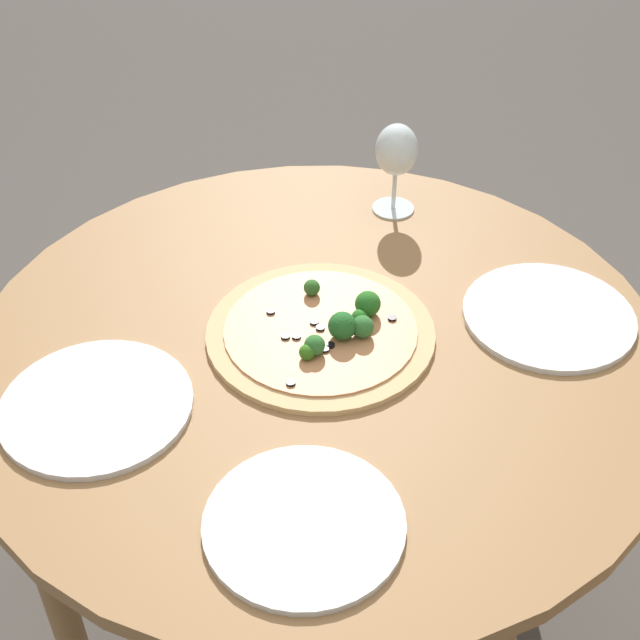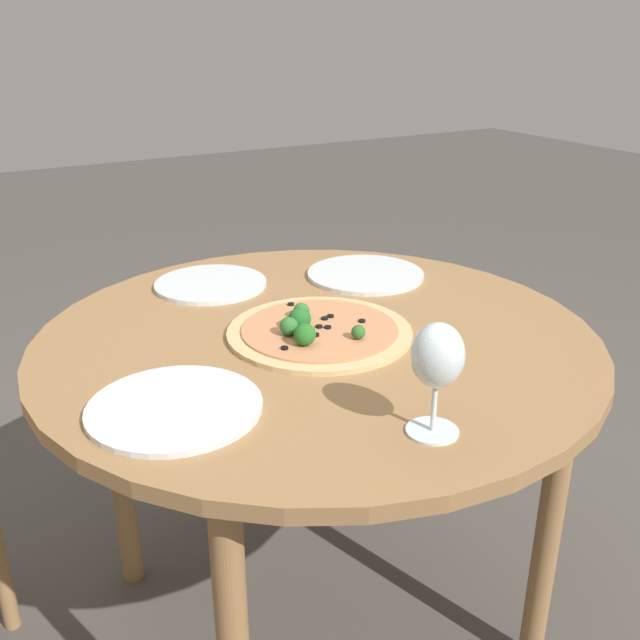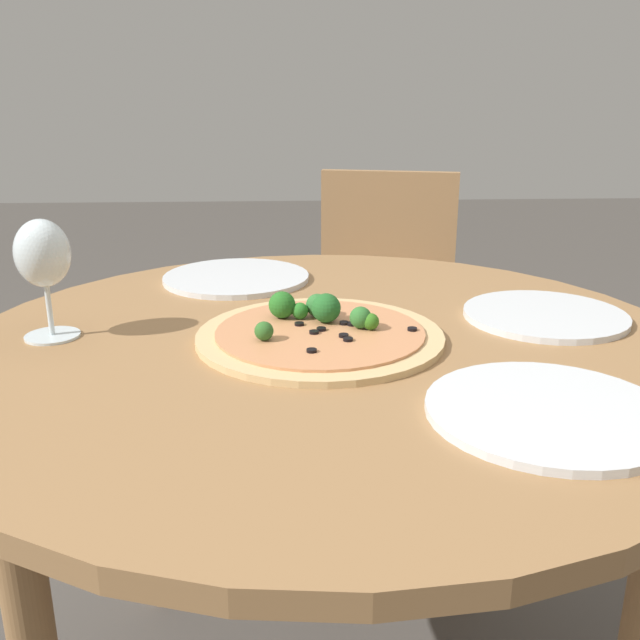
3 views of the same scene
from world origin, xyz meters
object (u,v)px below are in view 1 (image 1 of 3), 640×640
object	(u,v)px
plate_far	(96,405)
plate_side	(304,524)
pizza	(324,330)
wine_glass	(396,152)
plate_near	(549,315)

from	to	relation	value
plate_far	plate_side	world-z (taller)	same
pizza	plate_far	distance (m)	0.36
plate_far	plate_side	xyz separation A→B (m)	(0.12, 0.34, 0.00)
pizza	wine_glass	world-z (taller)	wine_glass
pizza	plate_far	bearing A→B (deg)	-47.74
pizza	plate_near	size ratio (longest dim) A/B	1.31
plate_near	plate_far	distance (m)	0.71
plate_side	pizza	bearing A→B (deg)	-168.02
plate_side	plate_near	bearing A→B (deg)	152.79
wine_glass	plate_near	distance (m)	0.41
wine_glass	plate_far	xyz separation A→B (m)	(0.63, -0.29, -0.11)
plate_far	pizza	bearing A→B (deg)	132.26
plate_far	wine_glass	bearing A→B (deg)	155.10
wine_glass	plate_side	xyz separation A→B (m)	(0.75, 0.05, -0.11)
plate_far	plate_side	bearing A→B (deg)	71.06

